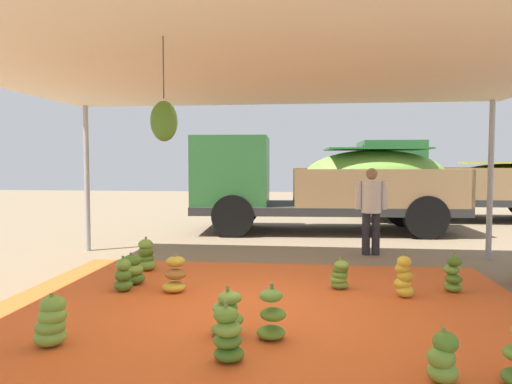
# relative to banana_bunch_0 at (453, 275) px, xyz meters

# --- Properties ---
(ground_plane) EXTENTS (40.00, 40.00, 0.00)m
(ground_plane) POSITION_rel_banana_bunch_0_xyz_m (-2.50, 2.10, -0.23)
(ground_plane) COLOR #7F6B51
(tarp_orange) EXTENTS (6.54, 4.90, 0.01)m
(tarp_orange) POSITION_rel_banana_bunch_0_xyz_m (-2.50, -0.90, -0.23)
(tarp_orange) COLOR #E05B23
(tarp_orange) RESTS_ON ground
(tent_canopy) EXTENTS (8.00, 7.00, 2.92)m
(tent_canopy) POSITION_rel_banana_bunch_0_xyz_m (-2.51, -0.99, 2.60)
(tent_canopy) COLOR #9EA0A5
(tent_canopy) RESTS_ON ground
(banana_bunch_0) EXTENTS (0.34, 0.34, 0.54)m
(banana_bunch_0) POSITION_rel_banana_bunch_0_xyz_m (0.00, 0.00, 0.00)
(banana_bunch_0) COLOR #60932D
(banana_bunch_0) RESTS_ON tarp_orange
(banana_bunch_1) EXTENTS (0.44, 0.41, 0.50)m
(banana_bunch_1) POSITION_rel_banana_bunch_0_xyz_m (-2.73, -1.95, -0.02)
(banana_bunch_1) COLOR #60932D
(banana_bunch_1) RESTS_ON tarp_orange
(banana_bunch_2) EXTENTS (0.39, 0.40, 0.51)m
(banana_bunch_2) POSITION_rel_banana_bunch_0_xyz_m (-4.35, -2.41, -0.00)
(banana_bunch_2) COLOR #75A83D
(banana_bunch_2) RESTS_ON tarp_orange
(banana_bunch_4) EXTENTS (0.40, 0.39, 0.53)m
(banana_bunch_4) POSITION_rel_banana_bunch_0_xyz_m (-3.72, -0.41, -0.01)
(banana_bunch_4) COLOR gold
(banana_bunch_4) RESTS_ON tarp_orange
(banana_bunch_5) EXTENTS (0.33, 0.31, 0.44)m
(banana_bunch_5) POSITION_rel_banana_bunch_0_xyz_m (-0.86, -2.79, -0.03)
(banana_bunch_5) COLOR #75A83D
(banana_bunch_5) RESTS_ON tarp_orange
(banana_bunch_6) EXTENTS (0.42, 0.41, 0.46)m
(banana_bunch_6) POSITION_rel_banana_bunch_0_xyz_m (-4.43, -0.09, -0.03)
(banana_bunch_6) COLOR #477523
(banana_bunch_6) RESTS_ON tarp_orange
(banana_bunch_7) EXTENTS (0.32, 0.32, 0.48)m
(banana_bunch_7) POSITION_rel_banana_bunch_0_xyz_m (-4.42, -0.47, -0.02)
(banana_bunch_7) COLOR #477523
(banana_bunch_7) RESTS_ON tarp_orange
(banana_bunch_8) EXTENTS (0.32, 0.32, 0.56)m
(banana_bunch_8) POSITION_rel_banana_bunch_0_xyz_m (-2.28, -2.00, 0.00)
(banana_bunch_8) COLOR #60932D
(banana_bunch_8) RESTS_ON tarp_orange
(banana_bunch_9) EXTENTS (0.36, 0.38, 0.54)m
(banana_bunch_9) POSITION_rel_banana_bunch_0_xyz_m (-4.55, 0.80, 0.01)
(banana_bunch_9) COLOR #6B9E38
(banana_bunch_9) RESTS_ON tarp_orange
(banana_bunch_10) EXTENTS (0.38, 0.38, 0.53)m
(banana_bunch_10) POSITION_rel_banana_bunch_0_xyz_m (-2.62, -2.57, -0.00)
(banana_bunch_10) COLOR #477523
(banana_bunch_10) RESTS_ON tarp_orange
(banana_bunch_11) EXTENTS (0.29, 0.28, 0.58)m
(banana_bunch_11) POSITION_rel_banana_bunch_0_xyz_m (-0.70, -0.31, 0.03)
(banana_bunch_11) COLOR gold
(banana_bunch_11) RESTS_ON tarp_orange
(banana_bunch_13) EXTENTS (0.35, 0.34, 0.46)m
(banana_bunch_13) POSITION_rel_banana_bunch_0_xyz_m (-1.50, -0.02, -0.04)
(banana_bunch_13) COLOR #6B9E38
(banana_bunch_13) RESTS_ON tarp_orange
(cargo_truck_main) EXTENTS (6.69, 2.71, 2.40)m
(cargo_truck_main) POSITION_rel_banana_bunch_0_xyz_m (-1.67, 5.65, 1.04)
(cargo_truck_main) COLOR #2D2D2D
(cargo_truck_main) RESTS_ON ground
(cargo_truck_far) EXTENTS (6.47, 2.60, 2.40)m
(cargo_truck_far) POSITION_rel_banana_bunch_0_xyz_m (2.52, 8.63, 0.96)
(cargo_truck_far) COLOR #2D2D2D
(cargo_truck_far) RESTS_ON ground
(worker_0) EXTENTS (0.60, 0.37, 1.65)m
(worker_0) POSITION_rel_banana_bunch_0_xyz_m (-0.77, 2.59, 0.73)
(worker_0) COLOR #26262D
(worker_0) RESTS_ON ground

